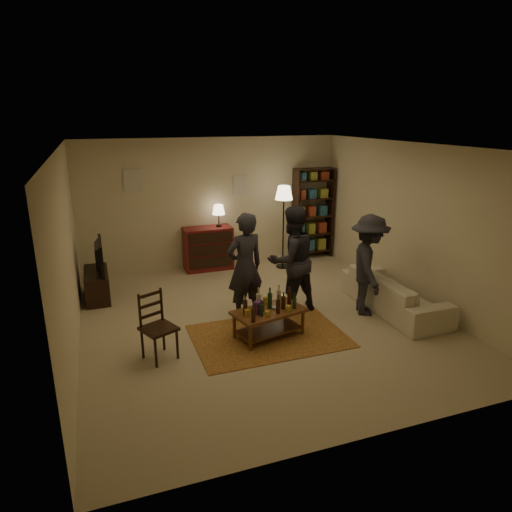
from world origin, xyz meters
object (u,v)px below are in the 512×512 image
dresser (208,247)px  bookshelf (313,212)px  person_left (245,267)px  dining_chair (156,323)px  floor_lamp (284,199)px  person_by_sofa (368,265)px  coffee_table (269,313)px  person_right (292,260)px  tv_stand (97,278)px  sofa (394,293)px

dresser → bookshelf: 2.50m
dresser → person_left: 2.61m
dining_chair → dresser: (1.54, 3.36, -0.02)m
dining_chair → person_left: (1.50, 0.78, 0.37)m
floor_lamp → person_by_sofa: (0.37, -2.63, -0.66)m
dining_chair → person_left: person_left is taller
coffee_table → dining_chair: (-1.62, -0.04, 0.11)m
dining_chair → person_right: bearing=-5.0°
person_by_sofa → person_left: bearing=98.1°
dresser → person_left: person_left is taller
tv_stand → sofa: size_ratio=0.51×
coffee_table → floor_lamp: (1.44, 2.90, 1.10)m
coffee_table → dining_chair: size_ratio=1.20×
sofa → person_left: person_left is taller
dining_chair → floor_lamp: floor_lamp is taller
dining_chair → tv_stand: bearing=82.1°
coffee_table → dresser: (-0.08, 3.31, 0.09)m
person_right → tv_stand: bearing=-38.3°
coffee_table → bookshelf: size_ratio=0.56×
person_left → floor_lamp: bearing=-137.9°
floor_lamp → person_left: size_ratio=1.01×
tv_stand → person_by_sofa: bearing=-27.3°
coffee_table → person_by_sofa: (1.82, 0.27, 0.44)m
coffee_table → bookshelf: bearing=55.1°
coffee_table → person_left: 0.89m
tv_stand → sofa: bearing=-25.3°
person_by_sofa → dresser: bearing=53.6°
floor_lamp → person_by_sofa: bearing=-81.9°
tv_stand → person_left: (2.21, -1.66, 0.48)m
dining_chair → person_left: size_ratio=0.55×
coffee_table → person_left: (-0.12, 0.74, 0.48)m
dining_chair → person_right: person_right is taller
sofa → person_left: 2.55m
dining_chair → person_right: size_ratio=0.53×
coffee_table → floor_lamp: size_ratio=0.65×
floor_lamp → person_by_sofa: 2.74m
bookshelf → floor_lamp: bearing=-152.1°
dining_chair → dresser: 3.70m
sofa → coffee_table: bearing=95.0°
floor_lamp → person_left: floor_lamp is taller
person_left → coffee_table: bearing=86.9°
coffee_table → sofa: bearing=5.0°
tv_stand → person_right: size_ratio=0.60×
dresser → bookshelf: size_ratio=0.67×
coffee_table → bookshelf: (2.36, 3.38, 0.65)m
coffee_table → dining_chair: dining_chair is taller
coffee_table → person_by_sofa: person_by_sofa is taller
dining_chair → floor_lamp: (3.06, 2.94, 0.99)m
coffee_table → person_right: 1.14m
tv_stand → dresser: bearing=22.1°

